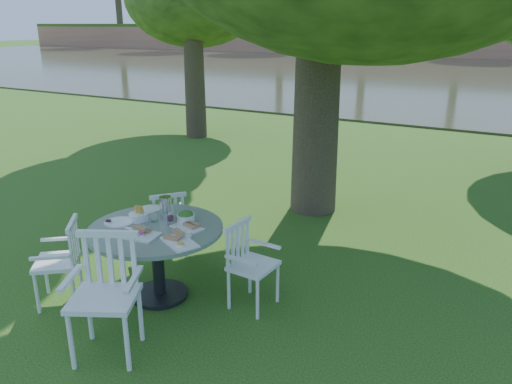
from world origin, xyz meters
TOP-DOWN VIEW (x-y plane):
  - ground at (0.00, 0.00)m, footprint 140.00×140.00m
  - table at (-0.48, -0.92)m, footprint 1.30×1.30m
  - chair_ne at (0.34, -0.61)m, footprint 0.42×0.44m
  - chair_nw at (-0.94, -0.18)m, footprint 0.56×0.56m
  - chair_sw at (-1.19, -1.43)m, footprint 0.57×0.58m
  - chair_se at (-0.29, -1.76)m, footprint 0.67×0.65m
  - tableware at (-0.50, -0.85)m, footprint 1.17×0.85m
  - river at (0.00, 23.00)m, footprint 100.00×28.00m

SIDE VIEW (x-z plane):
  - ground at x=0.00m, z-range 0.00..0.00m
  - river at x=0.00m, z-range -0.06..0.06m
  - chair_nw at x=-0.94m, z-range 0.07..0.88m
  - chair_ne at x=0.34m, z-range 0.07..0.89m
  - chair_sw at x=-1.19m, z-range 0.07..0.91m
  - table at x=-0.48m, z-range 0.22..0.96m
  - chair_se at x=-0.29m, z-range 0.09..1.09m
  - tableware at x=-0.50m, z-range 0.68..0.91m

